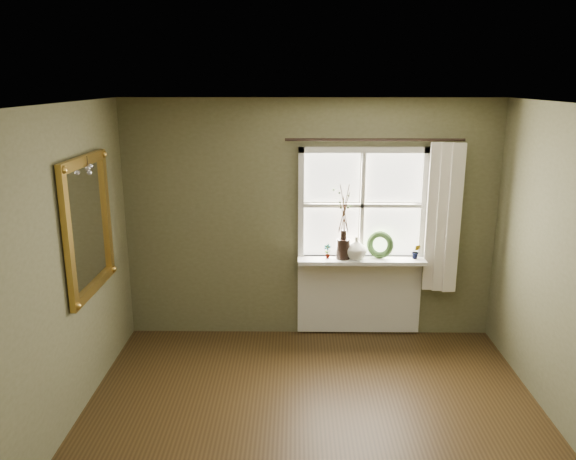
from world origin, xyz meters
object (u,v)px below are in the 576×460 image
at_px(dark_jug, 343,249).
at_px(cream_vase, 356,248).
at_px(wreath, 380,248).
at_px(gilt_mirror, 88,225).

bearing_deg(dark_jug, cream_vase, 0.00).
relative_size(dark_jug, cream_vase, 0.91).
distance_m(dark_jug, wreath, 0.40).
bearing_deg(cream_vase, gilt_mirror, -157.14).
height_order(dark_jug, gilt_mirror, gilt_mirror).
bearing_deg(wreath, dark_jug, -150.02).
distance_m(cream_vase, gilt_mirror, 2.71).
bearing_deg(cream_vase, wreath, 8.77).
relative_size(cream_vase, gilt_mirror, 0.20).
xyz_separation_m(cream_vase, gilt_mirror, (-2.45, -1.03, 0.51)).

